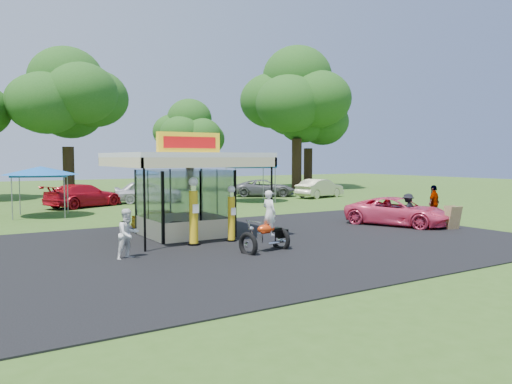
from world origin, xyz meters
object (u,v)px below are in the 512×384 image
at_px(pink_sedan, 398,212).
at_px(bg_car_e, 320,188).
at_px(bg_car_d, 265,188).
at_px(motorcycle, 268,227).
at_px(spectator_east_b, 434,203).
at_px(gas_pump_right, 231,215).
at_px(tent_east, 250,163).
at_px(tent_west, 41,171).
at_px(bg_car_b, 84,195).
at_px(spectator_west, 128,234).
at_px(bg_car_c, 148,192).
at_px(spectator_east_a, 408,210).
at_px(gas_pump_left, 194,213).
at_px(kiosk_car, 164,219).
at_px(a_frame_sign, 453,218).
at_px(gas_station_kiosk, 184,192).

height_order(pink_sedan, bg_car_e, bg_car_e).
bearing_deg(pink_sedan, bg_car_d, 53.93).
bearing_deg(motorcycle, spectator_east_b, -0.01).
bearing_deg(gas_pump_right, tent_east, 56.57).
xyz_separation_m(pink_sedan, tent_west, (-13.62, 12.62, 1.80)).
xyz_separation_m(gas_pump_right, bg_car_d, (13.05, 17.91, -0.34)).
bearing_deg(bg_car_b, spectator_west, 146.07).
bearing_deg(bg_car_e, bg_car_b, 69.13).
distance_m(gas_pump_right, bg_car_e, 21.72).
bearing_deg(spectator_west, bg_car_c, 48.03).
height_order(motorcycle, bg_car_b, motorcycle).
bearing_deg(spectator_east_a, gas_pump_left, -16.38).
distance_m(spectator_east_a, spectator_east_b, 2.41).
height_order(gas_pump_left, kiosk_car, gas_pump_left).
distance_m(bg_car_c, bg_car_d, 10.19).
xyz_separation_m(gas_pump_left, spectator_east_a, (10.64, -0.50, -0.43)).
bearing_deg(gas_pump_left, tent_west, 104.44).
xyz_separation_m(gas_pump_left, kiosk_car, (0.62, 4.45, -0.71)).
bearing_deg(bg_car_b, spectator_east_b, -167.26).
height_order(spectator_east_b, tent_west, tent_west).
height_order(spectator_east_b, bg_car_e, spectator_east_b).
height_order(gas_pump_left, spectator_east_b, gas_pump_left).
relative_size(bg_car_e, tent_east, 1.02).
xyz_separation_m(bg_car_e, tent_west, (-20.89, -2.08, 1.72)).
height_order(spectator_east_a, bg_car_b, spectator_east_a).
distance_m(a_frame_sign, tent_east, 16.89).
bearing_deg(bg_car_b, bg_car_c, -107.56).
bearing_deg(kiosk_car, tent_east, -46.41).
xyz_separation_m(gas_station_kiosk, gas_pump_right, (0.94, -2.23, -0.76)).
height_order(gas_station_kiosk, bg_car_d, gas_station_kiosk).
relative_size(gas_pump_right, bg_car_b, 0.42).
distance_m(gas_pump_right, tent_west, 13.46).
relative_size(gas_station_kiosk, gas_pump_left, 2.17).
bearing_deg(a_frame_sign, gas_station_kiosk, 169.96).
height_order(motorcycle, bg_car_e, motorcycle).
bearing_deg(kiosk_car, spectator_east_a, -116.31).
height_order(pink_sedan, bg_car_c, bg_car_c).
relative_size(gas_pump_right, bg_car_c, 0.46).
xyz_separation_m(kiosk_car, bg_car_d, (13.99, 13.47, 0.21)).
height_order(a_frame_sign, spectator_west, spectator_west).
bearing_deg(kiosk_car, bg_car_e, -59.22).
height_order(motorcycle, tent_east, tent_east).
relative_size(kiosk_car, bg_car_c, 0.60).
height_order(spectator_west, tent_east, tent_east).
relative_size(pink_sedan, tent_east, 1.08).
distance_m(gas_pump_right, bg_car_d, 22.16).
relative_size(spectator_east_a, bg_car_d, 0.31).
bearing_deg(tent_west, bg_car_e, 5.69).
distance_m(motorcycle, bg_car_d, 24.04).
bearing_deg(gas_station_kiosk, bg_car_e, 35.95).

